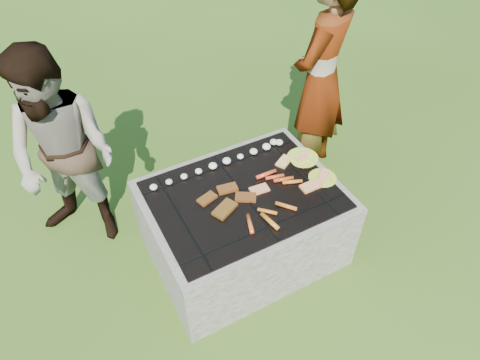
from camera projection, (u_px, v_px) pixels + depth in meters
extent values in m
plane|color=#254310|center=(243.00, 249.00, 3.29)|extent=(60.00, 60.00, 0.00)
cube|color=gray|center=(218.00, 189.00, 3.34)|extent=(1.30, 0.18, 0.60)
cube|color=#A79F94|center=(273.00, 266.00, 2.82)|extent=(1.30, 0.18, 0.60)
cube|color=#A39A90|center=(171.00, 254.00, 2.89)|extent=(0.18, 0.64, 0.60)
cube|color=#A0988E|center=(307.00, 197.00, 3.27)|extent=(0.18, 0.64, 0.60)
cube|color=black|center=(243.00, 229.00, 3.12)|extent=(0.94, 0.64, 0.48)
sphere|color=#FF5914|center=(243.00, 209.00, 2.97)|extent=(0.10, 0.10, 0.10)
cube|color=black|center=(244.00, 195.00, 2.87)|extent=(1.20, 0.90, 0.01)
cylinder|color=black|center=(181.00, 218.00, 2.71)|extent=(0.01, 0.88, 0.01)
cylinder|color=black|center=(244.00, 194.00, 2.86)|extent=(0.01, 0.88, 0.01)
cylinder|color=black|center=(299.00, 172.00, 3.02)|extent=(0.01, 0.88, 0.01)
cylinder|color=black|center=(268.00, 226.00, 2.66)|extent=(1.18, 0.01, 0.01)
cylinder|color=black|center=(222.00, 166.00, 3.06)|extent=(1.18, 0.01, 0.01)
ellipsoid|color=silver|center=(154.00, 187.00, 2.88)|extent=(0.05, 0.05, 0.04)
ellipsoid|color=beige|center=(169.00, 182.00, 2.92)|extent=(0.05, 0.05, 0.03)
ellipsoid|color=beige|center=(184.00, 176.00, 2.96)|extent=(0.05, 0.05, 0.03)
ellipsoid|color=#F1EACC|center=(199.00, 171.00, 3.00)|extent=(0.05, 0.05, 0.04)
ellipsoid|color=white|center=(213.00, 166.00, 3.03)|extent=(0.06, 0.06, 0.04)
ellipsoid|color=beige|center=(227.00, 161.00, 3.07)|extent=(0.06, 0.06, 0.04)
ellipsoid|color=#F3E7CE|center=(240.00, 156.00, 3.11)|extent=(0.05, 0.05, 0.03)
ellipsoid|color=beige|center=(254.00, 151.00, 3.15)|extent=(0.06, 0.06, 0.04)
ellipsoid|color=#F0E2CB|center=(267.00, 147.00, 3.18)|extent=(0.06, 0.06, 0.04)
ellipsoid|color=beige|center=(279.00, 142.00, 3.22)|extent=(0.06, 0.06, 0.04)
ellipsoid|color=beige|center=(274.00, 142.00, 3.23)|extent=(0.06, 0.06, 0.04)
cube|color=#9E531C|center=(207.00, 199.00, 2.82)|extent=(0.14, 0.11, 0.02)
cube|color=#9D511C|center=(227.00, 188.00, 2.89)|extent=(0.15, 0.10, 0.02)
cube|color=#9B5E1C|center=(225.00, 209.00, 2.75)|extent=(0.19, 0.15, 0.02)
cube|color=#954D1B|center=(246.00, 197.00, 2.83)|extent=(0.16, 0.14, 0.02)
cylinder|color=#E55325|center=(266.00, 174.00, 2.98)|extent=(0.15, 0.03, 0.03)
cylinder|color=#E74226|center=(275.00, 177.00, 2.96)|extent=(0.14, 0.05, 0.02)
cylinder|color=#BC391F|center=(283.00, 179.00, 2.95)|extent=(0.14, 0.06, 0.03)
cylinder|color=#DB5B24|center=(292.00, 182.00, 2.93)|extent=(0.14, 0.07, 0.03)
cylinder|color=orange|center=(267.00, 211.00, 2.74)|extent=(0.11, 0.11, 0.02)
cylinder|color=orange|center=(286.00, 206.00, 2.77)|extent=(0.11, 0.13, 0.03)
cylinder|color=#CD5521|center=(250.00, 224.00, 2.66)|extent=(0.07, 0.15, 0.03)
cylinder|color=orange|center=(270.00, 221.00, 2.67)|extent=(0.06, 0.16, 0.03)
cube|color=tan|center=(259.00, 189.00, 2.88)|extent=(0.13, 0.08, 0.02)
cube|color=tan|center=(310.00, 186.00, 2.90)|extent=(0.13, 0.08, 0.02)
cube|color=#EED57A|center=(284.00, 161.00, 3.09)|extent=(0.15, 0.13, 0.02)
cylinder|color=#F9FF3C|center=(303.00, 158.00, 3.13)|extent=(0.26, 0.26, 0.01)
cube|color=tan|center=(302.00, 159.00, 3.10)|extent=(0.09, 0.06, 0.01)
cube|color=#EFAE7A|center=(305.00, 154.00, 3.15)|extent=(0.09, 0.06, 0.01)
cylinder|color=yellow|center=(322.00, 178.00, 2.98)|extent=(0.22, 0.22, 0.01)
cube|color=#D6B56D|center=(322.00, 179.00, 2.95)|extent=(0.10, 0.08, 0.01)
cube|color=#F1B27B|center=(324.00, 174.00, 2.99)|extent=(0.11, 0.10, 0.02)
imported|color=#A19386|center=(321.00, 80.00, 3.37)|extent=(0.77, 0.68, 1.78)
imported|color=#A09086|center=(65.00, 157.00, 2.88)|extent=(0.96, 0.95, 1.56)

